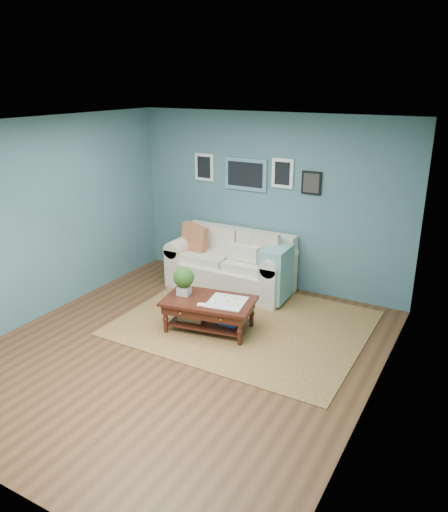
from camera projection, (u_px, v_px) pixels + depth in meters
The scene contains 4 objects.
room_shell at pixel (180, 245), 5.71m from camera, with size 5.00×5.02×2.70m.
area_rug at pixel (244, 323), 6.81m from camera, with size 3.18×2.55×0.01m, color brown.
loveseat at pixel (236, 265), 7.79m from camera, with size 1.96×0.89×1.01m.
coffee_table at pixel (205, 304), 6.54m from camera, with size 1.27×0.88×0.82m.
Camera 1 is at (3.09, -4.42, 3.15)m, focal length 35.00 mm.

